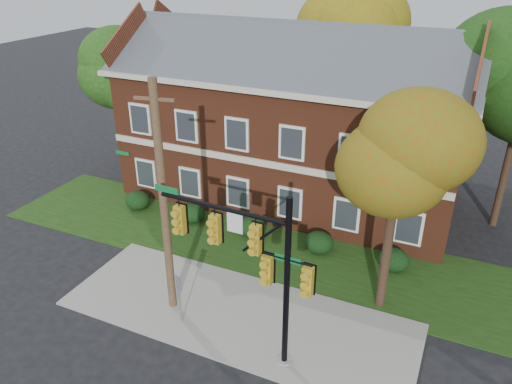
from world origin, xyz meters
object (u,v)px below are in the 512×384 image
at_px(apartment_building, 293,112).
at_px(tree_left_rear, 131,69).
at_px(hedge_far_right, 394,260).
at_px(tree_near_right, 406,155).
at_px(utility_pole, 164,203).
at_px(hedge_center, 252,227).
at_px(tree_far_rear, 359,22).
at_px(sign_post, 179,292).
at_px(hedge_right, 319,242).
at_px(hedge_left, 192,213).
at_px(hedge_far_left, 137,200).
at_px(traffic_signal, 254,258).

distance_m(apartment_building, tree_left_rear, 9.94).
height_order(hedge_far_right, tree_near_right, tree_near_right).
bearing_deg(apartment_building, utility_pole, -92.96).
xyz_separation_m(hedge_center, tree_far_rear, (1.34, 13.09, 8.32)).
bearing_deg(tree_near_right, sign_post, -149.23).
xyz_separation_m(hedge_center, sign_post, (0.25, -6.99, 0.96)).
bearing_deg(sign_post, hedge_right, 86.32).
relative_size(hedge_left, tree_left_rear, 0.16).
bearing_deg(hedge_far_left, hedge_center, 0.00).
relative_size(apartment_building, tree_near_right, 2.19).
height_order(hedge_far_right, utility_pole, utility_pole).
bearing_deg(tree_left_rear, hedge_far_left, -56.58).
xyz_separation_m(apartment_building, hedge_far_right, (7.00, -5.25, -4.46)).
distance_m(hedge_right, tree_near_right, 7.72).
xyz_separation_m(tree_near_right, tree_far_rear, (-5.88, 15.93, 2.17)).
distance_m(tree_left_rear, tree_far_rear, 14.40).
bearing_deg(tree_near_right, utility_pole, -156.11).
bearing_deg(sign_post, utility_pole, 162.02).
distance_m(apartment_building, utility_pole, 11.57).
bearing_deg(hedge_left, tree_far_rear, 69.71).
height_order(hedge_far_left, tree_left_rear, tree_left_rear).
relative_size(hedge_far_right, sign_post, 0.64).
bearing_deg(apartment_building, tree_left_rear, -173.46).
relative_size(hedge_center, utility_pole, 0.15).
xyz_separation_m(apartment_building, tree_left_rear, (-9.73, -1.12, 1.69)).
distance_m(utility_pole, sign_post, 3.42).
bearing_deg(tree_far_rear, hedge_left, -110.29).
relative_size(hedge_right, tree_left_rear, 0.16).
relative_size(tree_far_rear, sign_post, 5.27).
height_order(apartment_building, sign_post, apartment_building).
bearing_deg(hedge_left, utility_pole, -65.26).
distance_m(hedge_far_right, sign_post, 9.77).
bearing_deg(hedge_far_left, apartment_building, 36.89).
bearing_deg(traffic_signal, tree_near_right, 51.37).
bearing_deg(traffic_signal, hedge_left, 135.88).
distance_m(hedge_far_left, hedge_center, 7.00).
xyz_separation_m(tree_left_rear, traffic_signal, (13.19, -11.36, -2.64)).
relative_size(utility_pole, sign_post, 4.27).
relative_size(hedge_far_left, hedge_right, 1.00).
height_order(hedge_center, tree_left_rear, tree_left_rear).
distance_m(apartment_building, traffic_signal, 12.99).
distance_m(hedge_far_left, tree_far_rear, 17.61).
distance_m(hedge_center, hedge_far_right, 7.00).
bearing_deg(hedge_center, sign_post, -87.98).
distance_m(hedge_center, sign_post, 7.06).
distance_m(tree_near_right, sign_post, 9.64).
relative_size(hedge_right, tree_near_right, 0.16).
relative_size(hedge_left, traffic_signal, 0.21).
distance_m(hedge_left, traffic_signal, 10.64).
relative_size(tree_near_right, traffic_signal, 1.32).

